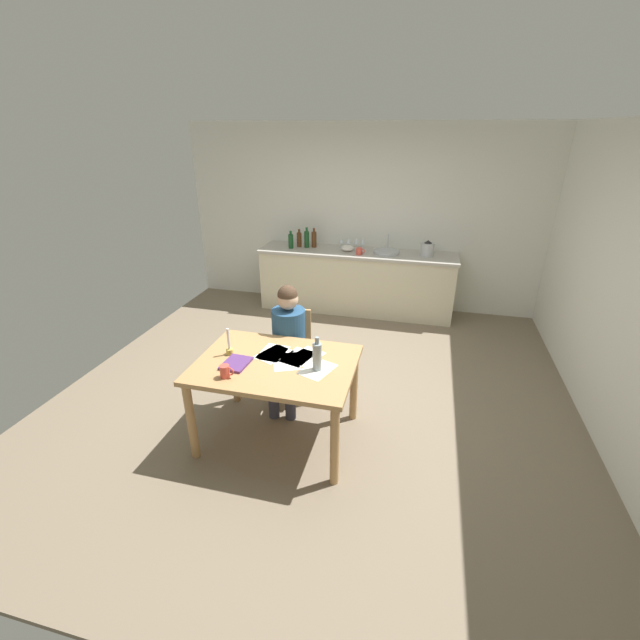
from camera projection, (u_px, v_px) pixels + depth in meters
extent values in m
cube|color=#7A6B56|center=(318.00, 392.00, 4.45)|extent=(5.20, 5.20, 0.04)
cube|color=silver|center=(362.00, 218.00, 6.19)|extent=(5.20, 0.12, 2.60)
cube|color=silver|center=(639.00, 298.00, 3.32)|extent=(0.12, 5.20, 2.60)
cube|color=beige|center=(356.00, 283.00, 6.24)|extent=(2.77, 0.60, 0.86)
cube|color=#B7B2A8|center=(357.00, 253.00, 6.05)|extent=(2.81, 0.64, 0.04)
cube|color=tan|center=(276.00, 364.00, 3.50)|extent=(1.31, 0.95, 0.04)
cylinder|color=tan|center=(191.00, 421.00, 3.42)|extent=(0.07, 0.07, 0.72)
cylinder|color=tan|center=(335.00, 446.00, 3.16)|extent=(0.07, 0.07, 0.72)
cylinder|color=tan|center=(234.00, 369.00, 4.15)|extent=(0.07, 0.07, 0.72)
cylinder|color=tan|center=(354.00, 386.00, 3.89)|extent=(0.07, 0.07, 0.72)
cube|color=tan|center=(290.00, 354.00, 4.21)|extent=(0.44, 0.44, 0.04)
cube|color=tan|center=(293.00, 327.00, 4.28)|extent=(0.36, 0.07, 0.40)
cylinder|color=tan|center=(270.00, 382.00, 4.17)|extent=(0.04, 0.04, 0.45)
cylinder|color=tan|center=(304.00, 385.00, 4.13)|extent=(0.04, 0.04, 0.45)
cylinder|color=tan|center=(278.00, 365.00, 4.48)|extent=(0.04, 0.04, 0.45)
cylinder|color=tan|center=(310.00, 367.00, 4.43)|extent=(0.04, 0.04, 0.45)
cylinder|color=navy|center=(289.00, 334.00, 4.09)|extent=(0.35, 0.35, 0.50)
sphere|color=#D8AD8C|center=(288.00, 299.00, 3.94)|extent=(0.20, 0.20, 0.20)
sphere|color=#473323|center=(288.00, 295.00, 3.92)|extent=(0.19, 0.19, 0.19)
cylinder|color=#383847|center=(277.00, 366.00, 4.03)|extent=(0.17, 0.39, 0.13)
cylinder|color=#383847|center=(273.00, 397.00, 3.96)|extent=(0.10, 0.10, 0.45)
cylinder|color=#383847|center=(294.00, 367.00, 4.01)|extent=(0.17, 0.39, 0.13)
cylinder|color=#383847|center=(290.00, 398.00, 3.94)|extent=(0.10, 0.10, 0.45)
cylinder|color=#D84C3F|center=(225.00, 371.00, 3.26)|extent=(0.08, 0.08, 0.10)
torus|color=#D84C3F|center=(230.00, 371.00, 3.25)|extent=(0.07, 0.01, 0.07)
cylinder|color=gold|center=(230.00, 352.00, 3.60)|extent=(0.06, 0.06, 0.05)
cylinder|color=white|center=(228.00, 339.00, 3.55)|extent=(0.02, 0.02, 0.19)
cube|color=#57316E|center=(236.00, 363.00, 3.45)|extent=(0.21, 0.26, 0.02)
cube|color=white|center=(273.00, 353.00, 3.63)|extent=(0.23, 0.31, 0.00)
cube|color=white|center=(274.00, 354.00, 3.61)|extent=(0.31, 0.36, 0.00)
cube|color=white|center=(286.00, 362.00, 3.50)|extent=(0.31, 0.35, 0.00)
cube|color=white|center=(298.00, 357.00, 3.57)|extent=(0.28, 0.34, 0.00)
cube|color=white|center=(318.00, 369.00, 3.38)|extent=(0.30, 0.35, 0.00)
cube|color=white|center=(306.00, 356.00, 3.58)|extent=(0.32, 0.36, 0.00)
cylinder|color=#8C999E|center=(317.00, 357.00, 3.34)|extent=(0.07, 0.07, 0.23)
cylinder|color=#8C999E|center=(317.00, 341.00, 3.28)|extent=(0.03, 0.03, 0.06)
cylinder|color=#B2B7BC|center=(386.00, 252.00, 5.94)|extent=(0.36, 0.36, 0.04)
cylinder|color=silver|center=(388.00, 242.00, 6.04)|extent=(0.02, 0.02, 0.24)
cylinder|color=#194C23|center=(291.00, 241.00, 6.17)|extent=(0.07, 0.07, 0.20)
cylinder|color=#194C23|center=(291.00, 233.00, 6.12)|extent=(0.03, 0.03, 0.05)
cylinder|color=#593319|center=(299.00, 240.00, 6.24)|extent=(0.07, 0.07, 0.21)
cylinder|color=#593319|center=(299.00, 231.00, 6.18)|extent=(0.03, 0.03, 0.05)
cylinder|color=#194C23|center=(307.00, 239.00, 6.19)|extent=(0.07, 0.07, 0.24)
cylinder|color=#194C23|center=(307.00, 229.00, 6.13)|extent=(0.03, 0.03, 0.06)
cylinder|color=#593319|center=(314.00, 240.00, 6.21)|extent=(0.07, 0.07, 0.22)
cylinder|color=#593319|center=(314.00, 230.00, 6.15)|extent=(0.03, 0.03, 0.06)
ellipsoid|color=white|center=(347.00, 248.00, 6.05)|extent=(0.19, 0.19, 0.08)
cylinder|color=#B7BABF|center=(427.00, 250.00, 5.79)|extent=(0.18, 0.18, 0.18)
cone|color=#262628|center=(428.00, 242.00, 5.74)|extent=(0.11, 0.11, 0.04)
cylinder|color=silver|center=(363.00, 249.00, 6.16)|extent=(0.06, 0.06, 0.00)
cylinder|color=silver|center=(363.00, 246.00, 6.15)|extent=(0.01, 0.01, 0.07)
cone|color=silver|center=(363.00, 241.00, 6.12)|extent=(0.07, 0.07, 0.08)
cylinder|color=silver|center=(356.00, 248.00, 6.18)|extent=(0.06, 0.06, 0.00)
cylinder|color=silver|center=(356.00, 246.00, 6.17)|extent=(0.01, 0.01, 0.07)
cone|color=silver|center=(356.00, 241.00, 6.14)|extent=(0.07, 0.07, 0.08)
cylinder|color=silver|center=(348.00, 248.00, 6.21)|extent=(0.06, 0.06, 0.00)
cylinder|color=silver|center=(348.00, 245.00, 6.19)|extent=(0.01, 0.01, 0.07)
cone|color=silver|center=(348.00, 240.00, 6.16)|extent=(0.07, 0.07, 0.08)
cylinder|color=silver|center=(341.00, 247.00, 6.23)|extent=(0.06, 0.06, 0.00)
cylinder|color=silver|center=(341.00, 245.00, 6.22)|extent=(0.01, 0.01, 0.07)
cone|color=silver|center=(341.00, 240.00, 6.19)|extent=(0.07, 0.07, 0.08)
cylinder|color=#D84C3F|center=(359.00, 251.00, 5.88)|extent=(0.09, 0.09, 0.09)
torus|color=#D84C3F|center=(363.00, 251.00, 5.87)|extent=(0.06, 0.01, 0.06)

